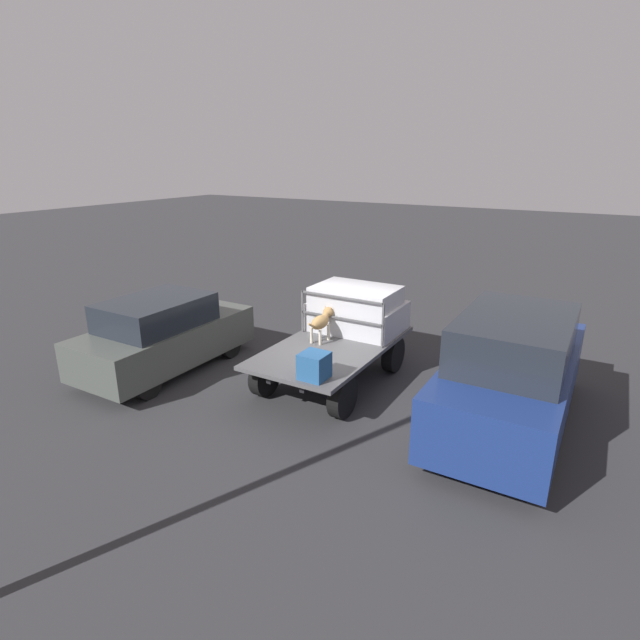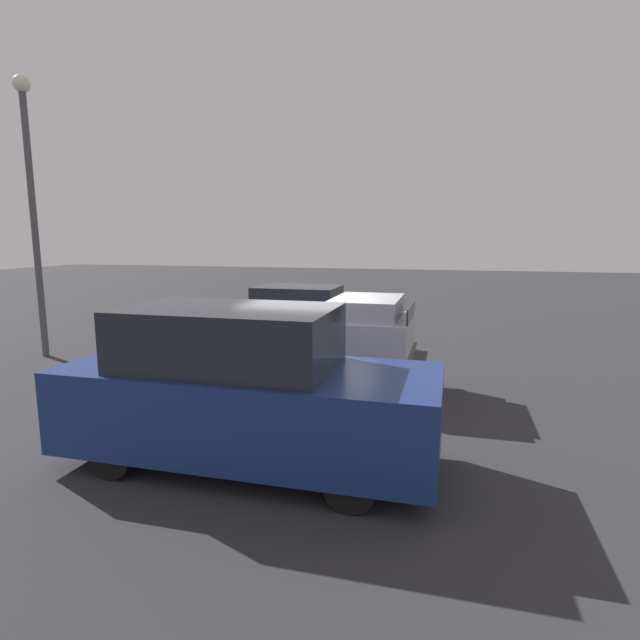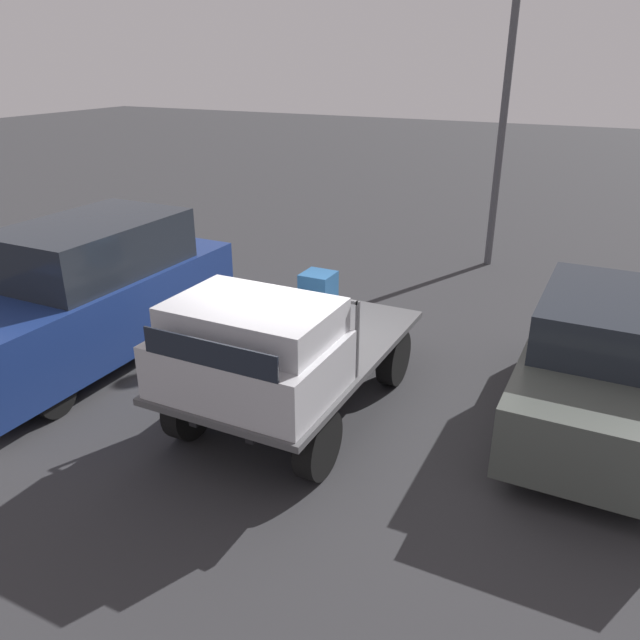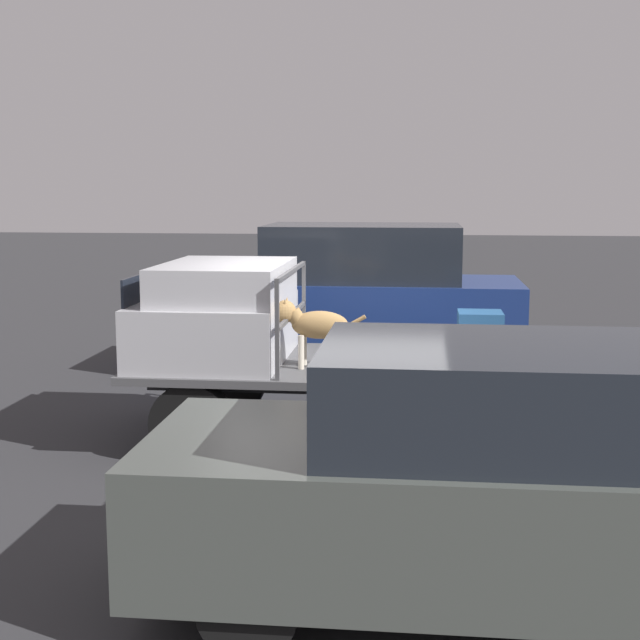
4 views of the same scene
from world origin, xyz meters
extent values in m
plane|color=#2D2D30|center=(0.00, 0.00, 0.00)|extent=(80.00, 80.00, 0.00)
cylinder|color=black|center=(1.21, 0.89, 0.40)|extent=(0.80, 0.24, 0.80)
cylinder|color=black|center=(1.21, -0.89, 0.40)|extent=(0.80, 0.24, 0.80)
cylinder|color=black|center=(-1.21, 0.89, 0.40)|extent=(0.80, 0.24, 0.80)
cylinder|color=black|center=(-1.21, -0.89, 0.40)|extent=(0.80, 0.24, 0.80)
cube|color=black|center=(0.00, 0.37, 0.69)|extent=(3.60, 0.10, 0.18)
cube|color=black|center=(0.00, -0.37, 0.69)|extent=(3.60, 0.10, 0.18)
cube|color=#4C4C4F|center=(0.00, 0.00, 0.82)|extent=(3.91, 2.10, 0.08)
cube|color=#B7B7BC|center=(1.16, 0.00, 1.18)|extent=(1.48, 1.98, 0.63)
cube|color=#B7B7BC|center=(1.05, 0.00, 1.69)|extent=(1.26, 1.82, 0.39)
cube|color=black|center=(1.89, 0.00, 1.63)|extent=(0.02, 1.62, 0.29)
cube|color=#4C4C4F|center=(0.35, 0.97, 1.34)|extent=(0.04, 0.04, 0.96)
cube|color=#4C4C4F|center=(0.35, -0.97, 1.34)|extent=(0.04, 0.04, 0.96)
cube|color=#4C4C4F|center=(0.35, 0.00, 1.81)|extent=(0.04, 1.94, 0.04)
cube|color=#4C4C4F|center=(0.35, 0.00, 1.34)|extent=(0.04, 1.94, 0.04)
cylinder|color=beige|center=(0.20, 0.43, 1.03)|extent=(0.06, 0.06, 0.34)
cylinder|color=beige|center=(0.20, 0.22, 1.03)|extent=(0.06, 0.06, 0.34)
cylinder|color=beige|center=(-0.15, 0.43, 1.03)|extent=(0.06, 0.06, 0.34)
cylinder|color=beige|center=(-0.15, 0.22, 1.03)|extent=(0.06, 0.06, 0.34)
ellipsoid|color=olive|center=(0.02, 0.32, 1.30)|extent=(0.57, 0.28, 0.28)
sphere|color=beige|center=(0.18, 0.32, 1.25)|extent=(0.13, 0.13, 0.13)
cylinder|color=olive|center=(0.27, 0.32, 1.38)|extent=(0.20, 0.16, 0.19)
sphere|color=olive|center=(0.38, 0.32, 1.43)|extent=(0.23, 0.23, 0.23)
cone|color=beige|center=(0.48, 0.32, 1.41)|extent=(0.13, 0.13, 0.13)
cone|color=olive|center=(0.37, 0.39, 1.52)|extent=(0.06, 0.08, 0.10)
cone|color=olive|center=(0.37, 0.26, 1.52)|extent=(0.06, 0.08, 0.10)
cylinder|color=olive|center=(-0.32, 0.32, 1.33)|extent=(0.24, 0.04, 0.17)
cube|color=#235184|center=(-1.62, -0.52, 1.10)|extent=(0.47, 0.47, 0.47)
cylinder|color=black|center=(-0.01, 2.82, 0.30)|extent=(0.60, 0.20, 0.60)
cylinder|color=black|center=(-2.54, 2.82, 0.30)|extent=(0.60, 0.20, 0.60)
cube|color=#474C47|center=(-1.27, 3.58, 0.68)|extent=(4.07, 1.80, 0.84)
cube|color=#1E232B|center=(-1.48, 3.58, 1.40)|extent=(2.24, 1.62, 0.61)
cylinder|color=black|center=(1.63, -2.77, 0.30)|extent=(0.60, 0.20, 0.60)
cylinder|color=black|center=(-1.45, -2.77, 0.30)|extent=(0.60, 0.20, 0.60)
cylinder|color=black|center=(-1.45, -4.40, 0.30)|extent=(0.60, 0.20, 0.60)
cube|color=navy|center=(0.09, -3.59, 0.80)|extent=(4.96, 1.91, 1.09)
cube|color=#1E232B|center=(-0.16, -3.59, 1.74)|extent=(2.73, 1.72, 0.79)
cylinder|color=#4C4C51|center=(-7.46, 0.87, 3.26)|extent=(0.16, 0.16, 6.52)
camera|label=1|loc=(-8.58, -4.74, 4.64)|focal=28.00mm
camera|label=2|loc=(2.63, -9.46, 3.01)|focal=28.00mm
camera|label=3|loc=(6.43, 3.52, 4.40)|focal=35.00mm
camera|label=4|loc=(-0.95, 9.07, 2.68)|focal=50.00mm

